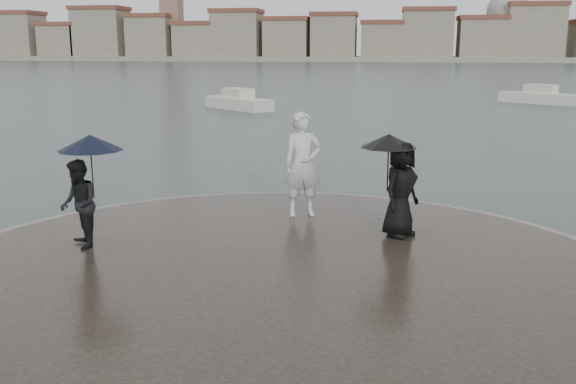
# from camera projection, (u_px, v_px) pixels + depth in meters

# --- Properties ---
(kerb_ring) EXTENTS (12.50, 12.50, 0.32)m
(kerb_ring) POSITION_uv_depth(u_px,v_px,m) (276.00, 290.00, 10.13)
(kerb_ring) COLOR gray
(kerb_ring) RESTS_ON ground
(quay_tip) EXTENTS (11.90, 11.90, 0.36)m
(quay_tip) POSITION_uv_depth(u_px,v_px,m) (276.00, 288.00, 10.12)
(quay_tip) COLOR #2D261E
(quay_tip) RESTS_ON ground
(statue) EXTENTS (0.93, 0.76, 2.21)m
(statue) POSITION_uv_depth(u_px,v_px,m) (303.00, 164.00, 13.57)
(statue) COLOR silver
(statue) RESTS_ON quay_tip
(visitor_left) EXTENTS (1.30, 1.17, 2.04)m
(visitor_left) POSITION_uv_depth(u_px,v_px,m) (82.00, 184.00, 11.38)
(visitor_left) COLOR black
(visitor_left) RESTS_ON quay_tip
(visitor_right) EXTENTS (1.28, 1.17, 1.95)m
(visitor_right) POSITION_uv_depth(u_px,v_px,m) (398.00, 178.00, 12.09)
(visitor_right) COLOR black
(visitor_right) RESTS_ON quay_tip
(far_skyline) EXTENTS (260.00, 20.00, 37.00)m
(far_skyline) POSITION_uv_depth(u_px,v_px,m) (357.00, 39.00, 161.32)
(far_skyline) COLOR gray
(far_skyline) RESTS_ON ground
(boats) EXTENTS (25.05, 11.86, 1.50)m
(boats) POSITION_uv_depth(u_px,v_px,m) (396.00, 100.00, 42.51)
(boats) COLOR beige
(boats) RESTS_ON ground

